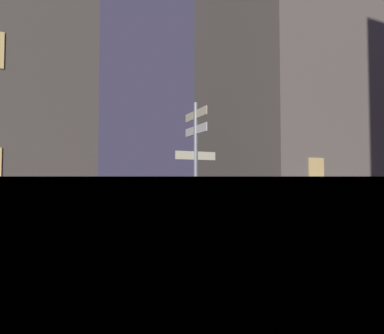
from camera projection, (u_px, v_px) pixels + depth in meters
ground_plane at (378, 330)px, 3.37m from camera, size 80.00×80.00×0.00m
sidewalk_kerb at (162, 230)px, 9.66m from camera, size 40.00×2.58×0.14m
signpost at (196, 154)px, 9.37m from camera, size 1.27×1.44×3.69m
cyclist at (323, 211)px, 8.52m from camera, size 1.82×0.36×1.61m
building_right_block at (308, 54)px, 21.19m from camera, size 12.17×9.24×19.75m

